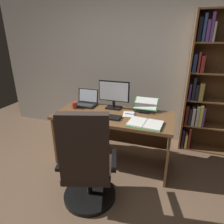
# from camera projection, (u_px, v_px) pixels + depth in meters

# --- Properties ---
(wall_back) EXTENTS (5.29, 0.12, 2.88)m
(wall_back) POSITION_uv_depth(u_px,v_px,m) (135.00, 56.00, 3.29)
(wall_back) COLOR #B2ADA3
(wall_back) RESTS_ON ground
(desk) EXTENTS (1.61, 0.73, 0.75)m
(desk) POSITION_uv_depth(u_px,v_px,m) (115.00, 126.00, 2.80)
(desk) COLOR brown
(desk) RESTS_ON ground
(bookshelf) EXTENTS (0.97, 0.28, 2.10)m
(bookshelf) POSITION_uv_depth(u_px,v_px,m) (213.00, 88.00, 2.88)
(bookshelf) COLOR brown
(bookshelf) RESTS_ON ground
(office_chair) EXTENTS (0.70, 0.61, 1.13)m
(office_chair) POSITION_uv_depth(u_px,v_px,m) (87.00, 167.00, 2.02)
(office_chair) COLOR black
(office_chair) RESTS_ON ground
(monitor) EXTENTS (0.46, 0.16, 0.41)m
(monitor) POSITION_uv_depth(u_px,v_px,m) (114.00, 95.00, 2.82)
(monitor) COLOR black
(monitor) RESTS_ON desk
(laptop) EXTENTS (0.33, 0.27, 0.23)m
(laptop) POSITION_uv_depth(u_px,v_px,m) (86.00, 102.00, 3.01)
(laptop) COLOR black
(laptop) RESTS_ON desk
(keyboard) EXTENTS (0.42, 0.15, 0.02)m
(keyboard) POSITION_uv_depth(u_px,v_px,m) (105.00, 116.00, 2.56)
(keyboard) COLOR black
(keyboard) RESTS_ON desk
(computer_mouse) EXTENTS (0.06, 0.10, 0.04)m
(computer_mouse) POSITION_uv_depth(u_px,v_px,m) (84.00, 113.00, 2.64)
(computer_mouse) COLOR black
(computer_mouse) RESTS_ON desk
(reading_stand_with_book) EXTENTS (0.34, 0.29, 0.16)m
(reading_stand_with_book) POSITION_uv_depth(u_px,v_px,m) (146.00, 105.00, 2.79)
(reading_stand_with_book) COLOR black
(reading_stand_with_book) RESTS_ON desk
(open_binder) EXTENTS (0.44, 0.33, 0.02)m
(open_binder) POSITION_uv_depth(u_px,v_px,m) (145.00, 123.00, 2.35)
(open_binder) COLOR green
(open_binder) RESTS_ON desk
(notepad) EXTENTS (0.19, 0.23, 0.01)m
(notepad) POSITION_uv_depth(u_px,v_px,m) (129.00, 114.00, 2.64)
(notepad) COLOR silver
(notepad) RESTS_ON desk
(pen) EXTENTS (0.14, 0.02, 0.01)m
(pen) POSITION_uv_depth(u_px,v_px,m) (130.00, 114.00, 2.63)
(pen) COLOR navy
(pen) RESTS_ON notepad
(coffee_mug) EXTENTS (0.08, 0.08, 0.09)m
(coffee_mug) POSITION_uv_depth(u_px,v_px,m) (75.00, 105.00, 2.87)
(coffee_mug) COLOR maroon
(coffee_mug) RESTS_ON desk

